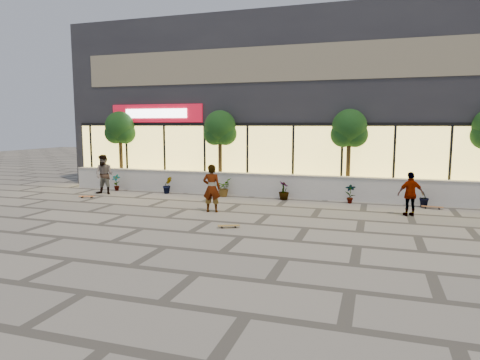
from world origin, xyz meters
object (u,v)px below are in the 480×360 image
(skater_center, at_px, (212,188))
(skater_right_near, at_px, (411,194))
(tree_mideast, at_px, (349,130))
(skater_left, at_px, (104,175))
(skateboard_center, at_px, (229,226))
(skateboard_right_near, at_px, (432,207))
(tree_midwest, at_px, (220,130))
(skateboard_left, at_px, (87,196))
(tree_west, at_px, (120,130))

(skater_center, distance_m, skater_right_near, 7.16)
(tree_mideast, height_order, skater_left, tree_mideast)
(skater_right_near, height_order, skateboard_center, skater_right_near)
(skateboard_center, distance_m, skateboard_right_near, 8.39)
(tree_mideast, xyz_separation_m, skater_center, (-4.62, -4.63, -2.09))
(tree_midwest, height_order, skateboard_left, tree_midwest)
(skateboard_left, bearing_deg, skateboard_center, -35.50)
(skateboard_left, bearing_deg, tree_midwest, 21.92)
(tree_mideast, bearing_deg, tree_midwest, 180.00)
(tree_west, distance_m, tree_mideast, 11.50)
(skater_left, distance_m, skater_right_near, 13.31)
(tree_mideast, relative_size, skateboard_center, 5.55)
(tree_midwest, bearing_deg, skater_center, -73.46)
(skater_center, bearing_deg, skater_left, -30.21)
(skater_left, bearing_deg, tree_west, 100.73)
(tree_west, xyz_separation_m, skateboard_center, (8.30, -6.80, -2.92))
(tree_mideast, relative_size, skater_center, 2.19)
(tree_west, bearing_deg, tree_mideast, 0.00)
(skater_right_near, distance_m, skateboard_center, 6.71)
(skateboard_center, bearing_deg, tree_mideast, 40.84)
(skater_left, bearing_deg, skater_center, -23.58)
(tree_west, xyz_separation_m, skateboard_left, (0.44, -3.47, -2.92))
(tree_west, bearing_deg, skateboard_left, -82.73)
(skateboard_left, bearing_deg, tree_mideast, 4.88)
(tree_midwest, xyz_separation_m, skater_center, (1.38, -4.63, -2.09))
(tree_midwest, height_order, skater_center, tree_midwest)
(skateboard_center, bearing_deg, skater_left, 126.03)
(skateboard_left, bearing_deg, skater_left, 69.72)
(tree_west, distance_m, skater_center, 8.55)
(tree_midwest, distance_m, skater_left, 5.81)
(skater_center, relative_size, skateboard_right_near, 2.23)
(tree_midwest, xyz_separation_m, skater_left, (-4.90, -2.34, -2.06))
(skater_right_near, height_order, skateboard_right_near, skater_right_near)
(tree_midwest, relative_size, skater_center, 2.19)
(skater_center, xyz_separation_m, skateboard_right_near, (7.93, 3.13, -0.82))
(tree_west, distance_m, skater_left, 3.18)
(tree_midwest, bearing_deg, skateboard_left, -145.55)
(tree_west, relative_size, skateboard_center, 5.55)
(skater_center, height_order, skateboard_center, skater_center)
(tree_west, height_order, tree_mideast, same)
(tree_midwest, xyz_separation_m, skateboard_left, (-5.06, -3.47, -2.92))
(tree_midwest, height_order, skater_left, tree_midwest)
(skateboard_right_near, bearing_deg, tree_mideast, 160.19)
(skater_right_near, xyz_separation_m, skateboard_left, (-13.43, -0.32, -0.72))
(skater_center, xyz_separation_m, skater_right_near, (7.00, 1.49, -0.10))
(skater_left, relative_size, skater_right_near, 1.17)
(skater_left, relative_size, skateboard_center, 2.62)
(skater_left, height_order, skateboard_left, skater_left)
(tree_midwest, relative_size, skateboard_left, 5.42)
(skater_left, height_order, skateboard_center, skater_left)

